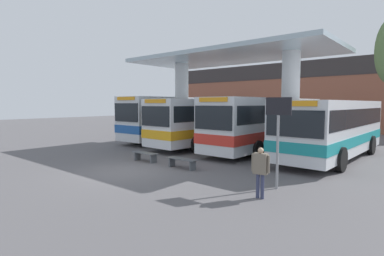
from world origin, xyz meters
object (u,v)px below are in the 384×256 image
at_px(waiting_bench_near_pillar, 145,155).
at_px(waiting_bench_mid_platform, 182,161).
at_px(transit_bus_left_bay, 177,116).
at_px(pedestrian_waiting, 260,168).
at_px(transit_bus_far_right_bay, 333,126).
at_px(transit_bus_center_bay, 216,119).
at_px(parked_car_street, 236,120).
at_px(transit_bus_right_bay, 269,121).
at_px(info_sign_platform, 278,124).

height_order(waiting_bench_near_pillar, waiting_bench_mid_platform, same).
relative_size(transit_bus_left_bay, pedestrian_waiting, 6.43).
bearing_deg(transit_bus_far_right_bay, transit_bus_left_bay, -1.03).
height_order(transit_bus_center_bay, parked_car_street, transit_bus_center_bay).
bearing_deg(transit_bus_right_bay, pedestrian_waiting, 114.80).
height_order(transit_bus_far_right_bay, parked_car_street, transit_bus_far_right_bay).
relative_size(waiting_bench_near_pillar, parked_car_street, 0.35).
height_order(waiting_bench_near_pillar, parked_car_street, parked_car_street).
height_order(waiting_bench_mid_platform, parked_car_street, parked_car_street).
bearing_deg(info_sign_platform, parked_car_street, 124.84).
relative_size(waiting_bench_mid_platform, pedestrian_waiting, 0.98).
bearing_deg(parked_car_street, pedestrian_waiting, -52.94).
bearing_deg(waiting_bench_mid_platform, pedestrian_waiting, -19.26).
distance_m(transit_bus_far_right_bay, pedestrian_waiting, 8.70).
bearing_deg(transit_bus_left_bay, transit_bus_far_right_bay, 176.24).
xyz_separation_m(waiting_bench_near_pillar, waiting_bench_mid_platform, (2.49, 0.00, 0.00)).
height_order(transit_bus_center_bay, info_sign_platform, transit_bus_center_bay).
relative_size(transit_bus_center_bay, waiting_bench_near_pillar, 7.58).
bearing_deg(transit_bus_left_bay, info_sign_platform, 145.76).
height_order(waiting_bench_mid_platform, pedestrian_waiting, pedestrian_waiting).
xyz_separation_m(transit_bus_center_bay, info_sign_platform, (8.03, -7.69, 0.43)).
xyz_separation_m(transit_bus_left_bay, transit_bus_right_bay, (7.71, 0.43, -0.08)).
relative_size(transit_bus_left_bay, transit_bus_center_bay, 0.89).
height_order(info_sign_platform, parked_car_street, info_sign_platform).
height_order(waiting_bench_near_pillar, info_sign_platform, info_sign_platform).
bearing_deg(transit_bus_far_right_bay, pedestrian_waiting, 93.30).
bearing_deg(transit_bus_left_bay, waiting_bench_near_pillar, 121.77).
bearing_deg(transit_bus_left_bay, transit_bus_center_bay, 175.82).
distance_m(waiting_bench_mid_platform, parked_car_street, 22.52).
height_order(transit_bus_far_right_bay, waiting_bench_mid_platform, transit_bus_far_right_bay).
relative_size(waiting_bench_near_pillar, pedestrian_waiting, 0.95).
bearing_deg(transit_bus_center_bay, waiting_bench_mid_platform, 116.85).
xyz_separation_m(transit_bus_left_bay, transit_bus_center_bay, (3.99, -0.23, -0.09)).
bearing_deg(transit_bus_left_bay, transit_bus_right_bay, -177.67).
bearing_deg(info_sign_platform, waiting_bench_mid_platform, 176.30).
distance_m(waiting_bench_near_pillar, info_sign_platform, 7.39).
xyz_separation_m(transit_bus_left_bay, info_sign_platform, (12.02, -7.92, 0.34)).
relative_size(transit_bus_left_bay, parked_car_street, 2.38).
distance_m(waiting_bench_near_pillar, waiting_bench_mid_platform, 2.49).
bearing_deg(pedestrian_waiting, transit_bus_far_right_bay, 85.34).
relative_size(transit_bus_far_right_bay, pedestrian_waiting, 6.48).
xyz_separation_m(transit_bus_center_bay, pedestrian_waiting, (8.08, -9.03, -0.83)).
bearing_deg(waiting_bench_mid_platform, info_sign_platform, -3.70).
bearing_deg(waiting_bench_mid_platform, transit_bus_center_bay, 114.56).
distance_m(transit_bus_left_bay, transit_bus_center_bay, 4.00).
bearing_deg(waiting_bench_mid_platform, parked_car_street, 115.52).
bearing_deg(pedestrian_waiting, parked_car_street, 117.19).
xyz_separation_m(transit_bus_center_bay, waiting_bench_mid_platform, (3.38, -7.39, -1.46)).
xyz_separation_m(waiting_bench_near_pillar, parked_car_street, (-7.21, 20.32, 0.69)).
bearing_deg(waiting_bench_near_pillar, pedestrian_waiting, -12.87).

